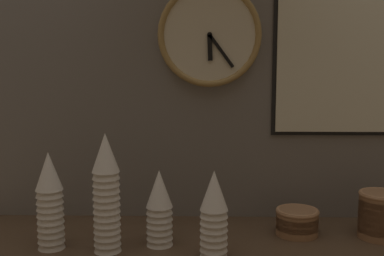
{
  "coord_description": "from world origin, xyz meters",
  "views": [
    {
      "loc": [
        0.01,
        -1.27,
        0.5
      ],
      "look_at": [
        -0.02,
        0.04,
        0.32
      ],
      "focal_mm": 45.0,
      "sensor_mm": 36.0,
      "label": 1
    }
  ],
  "objects_px": {
    "cup_stack_center": "(159,208)",
    "wall_clock": "(210,35)",
    "cup_stack_center_right": "(214,214)",
    "menu_board": "(343,44)",
    "bowl_stack_far_right": "(380,214)",
    "bowl_stack_right": "(297,221)",
    "cup_stack_center_left": "(106,193)",
    "cup_stack_left": "(50,201)"
  },
  "relations": [
    {
      "from": "cup_stack_center",
      "to": "wall_clock",
      "type": "xyz_separation_m",
      "value": [
        0.14,
        0.23,
        0.48
      ]
    },
    {
      "from": "cup_stack_center",
      "to": "cup_stack_center_right",
      "type": "bearing_deg",
      "value": -28.74
    },
    {
      "from": "wall_clock",
      "to": "menu_board",
      "type": "relative_size",
      "value": 0.56
    },
    {
      "from": "cup_stack_center",
      "to": "menu_board",
      "type": "height_order",
      "value": "menu_board"
    },
    {
      "from": "bowl_stack_far_right",
      "to": "menu_board",
      "type": "xyz_separation_m",
      "value": [
        -0.08,
        0.17,
        0.48
      ]
    },
    {
      "from": "wall_clock",
      "to": "menu_board",
      "type": "xyz_separation_m",
      "value": [
        0.41,
        0.01,
        -0.03
      ]
    },
    {
      "from": "cup_stack_center",
      "to": "wall_clock",
      "type": "distance_m",
      "value": 0.55
    },
    {
      "from": "bowl_stack_right",
      "to": "menu_board",
      "type": "relative_size",
      "value": 0.22
    },
    {
      "from": "cup_stack_center_left",
      "to": "cup_stack_center_right",
      "type": "xyz_separation_m",
      "value": [
        0.28,
        -0.03,
        -0.04
      ]
    },
    {
      "from": "cup_stack_center_left",
      "to": "bowl_stack_right",
      "type": "bearing_deg",
      "value": 14.39
    },
    {
      "from": "cup_stack_center",
      "to": "bowl_stack_far_right",
      "type": "xyz_separation_m",
      "value": [
        0.63,
        0.07,
        -0.04
      ]
    },
    {
      "from": "cup_stack_center_right",
      "to": "bowl_stack_far_right",
      "type": "height_order",
      "value": "cup_stack_center_right"
    },
    {
      "from": "cup_stack_center_right",
      "to": "wall_clock",
      "type": "distance_m",
      "value": 0.56
    },
    {
      "from": "wall_clock",
      "to": "menu_board",
      "type": "height_order",
      "value": "menu_board"
    },
    {
      "from": "cup_stack_center_left",
      "to": "wall_clock",
      "type": "relative_size",
      "value": 1.0
    },
    {
      "from": "bowl_stack_far_right",
      "to": "wall_clock",
      "type": "distance_m",
      "value": 0.73
    },
    {
      "from": "cup_stack_center",
      "to": "menu_board",
      "type": "relative_size",
      "value": 0.37
    },
    {
      "from": "bowl_stack_far_right",
      "to": "bowl_stack_right",
      "type": "bearing_deg",
      "value": 175.24
    },
    {
      "from": "cup_stack_left",
      "to": "wall_clock",
      "type": "height_order",
      "value": "wall_clock"
    },
    {
      "from": "wall_clock",
      "to": "menu_board",
      "type": "bearing_deg",
      "value": 1.24
    },
    {
      "from": "cup_stack_center",
      "to": "cup_stack_center_right",
      "type": "distance_m",
      "value": 0.17
    },
    {
      "from": "cup_stack_center_right",
      "to": "menu_board",
      "type": "height_order",
      "value": "menu_board"
    },
    {
      "from": "cup_stack_center",
      "to": "bowl_stack_right",
      "type": "bearing_deg",
      "value": 12.87
    },
    {
      "from": "cup_stack_left",
      "to": "bowl_stack_right",
      "type": "distance_m",
      "value": 0.7
    },
    {
      "from": "menu_board",
      "to": "wall_clock",
      "type": "bearing_deg",
      "value": -178.76
    },
    {
      "from": "cup_stack_center_right",
      "to": "bowl_stack_right",
      "type": "relative_size",
      "value": 1.82
    },
    {
      "from": "cup_stack_left",
      "to": "wall_clock",
      "type": "distance_m",
      "value": 0.67
    },
    {
      "from": "cup_stack_center_left",
      "to": "menu_board",
      "type": "distance_m",
      "value": 0.84
    },
    {
      "from": "cup_stack_center_right",
      "to": "menu_board",
      "type": "bearing_deg",
      "value": 38.93
    },
    {
      "from": "bowl_stack_far_right",
      "to": "menu_board",
      "type": "bearing_deg",
      "value": 114.48
    },
    {
      "from": "cup_stack_center_right",
      "to": "bowl_stack_right",
      "type": "distance_m",
      "value": 0.31
    },
    {
      "from": "cup_stack_center_left",
      "to": "wall_clock",
      "type": "height_order",
      "value": "wall_clock"
    },
    {
      "from": "cup_stack_center",
      "to": "bowl_stack_right",
      "type": "relative_size",
      "value": 1.68
    },
    {
      "from": "menu_board",
      "to": "bowl_stack_far_right",
      "type": "bearing_deg",
      "value": -65.52
    },
    {
      "from": "bowl_stack_right",
      "to": "bowl_stack_far_right",
      "type": "height_order",
      "value": "bowl_stack_far_right"
    },
    {
      "from": "cup_stack_center",
      "to": "bowl_stack_far_right",
      "type": "height_order",
      "value": "cup_stack_center"
    },
    {
      "from": "cup_stack_center_left",
      "to": "bowl_stack_far_right",
      "type": "bearing_deg",
      "value": 8.68
    },
    {
      "from": "menu_board",
      "to": "cup_stack_center_right",
      "type": "bearing_deg",
      "value": -141.07
    },
    {
      "from": "bowl_stack_right",
      "to": "bowl_stack_far_right",
      "type": "distance_m",
      "value": 0.24
    },
    {
      "from": "bowl_stack_right",
      "to": "bowl_stack_far_right",
      "type": "xyz_separation_m",
      "value": [
        0.23,
        -0.02,
        0.03
      ]
    },
    {
      "from": "cup_stack_center",
      "to": "cup_stack_left",
      "type": "relative_size",
      "value": 0.8
    },
    {
      "from": "cup_stack_center",
      "to": "bowl_stack_far_right",
      "type": "distance_m",
      "value": 0.63
    }
  ]
}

